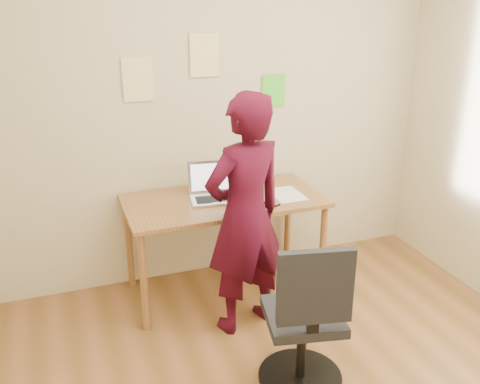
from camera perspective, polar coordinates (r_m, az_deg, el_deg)
name	(u,v)px	position (r m, az deg, el deg)	size (l,w,h in m)	color
room	(325,178)	(2.40, 9.06, 1.45)	(3.58, 3.58, 2.78)	brown
desk	(224,210)	(3.82, -1.72, -1.92)	(1.40, 0.70, 0.74)	#976134
laptop	(213,191)	(3.79, -2.84, 0.11)	(0.37, 0.34, 0.24)	#ABABB2
paper_sheet	(287,194)	(3.88, 4.99, -0.24)	(0.21, 0.30, 0.00)	white
phone	(272,203)	(3.70, 3.39, -1.23)	(0.10, 0.13, 0.01)	black
wall_note_left	(138,79)	(3.80, -10.84, 11.71)	(0.21, 0.00, 0.30)	#FBDF96
wall_note_mid	(204,55)	(3.88, -3.82, 14.35)	(0.21, 0.00, 0.30)	#FBDF96
wall_note_right	(273,91)	(4.11, 3.59, 10.74)	(0.18, 0.00, 0.24)	#53D730
office_chair	(306,327)	(3.04, 7.00, -14.10)	(0.49, 0.50, 0.94)	black
person	(245,216)	(3.37, 0.54, -2.59)	(0.58, 0.38, 1.59)	#3B0818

